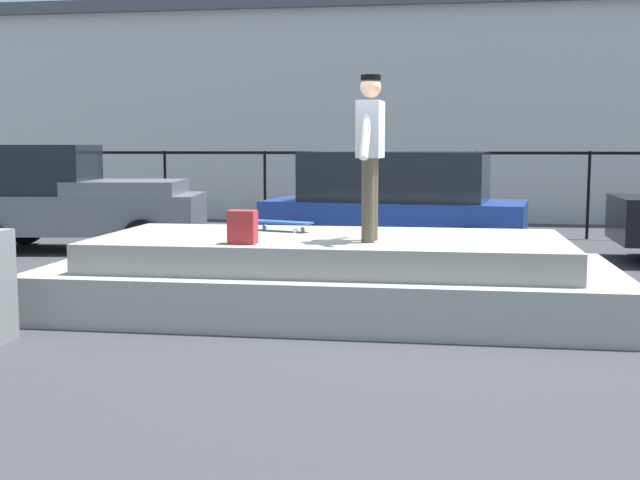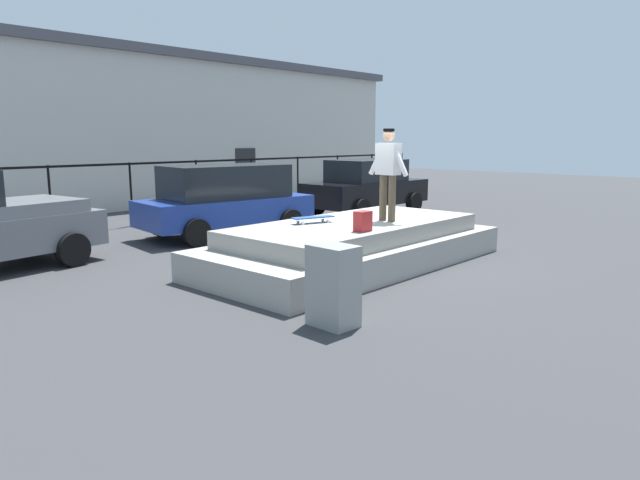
% 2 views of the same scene
% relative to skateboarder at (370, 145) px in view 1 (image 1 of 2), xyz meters
% --- Properties ---
extents(ground_plane, '(60.00, 60.00, 0.00)m').
position_rel_skateboarder_xyz_m(ground_plane, '(0.33, 0.63, -1.84)').
color(ground_plane, '#38383A').
extents(concrete_ledge, '(6.28, 2.83, 0.83)m').
position_rel_skateboarder_xyz_m(concrete_ledge, '(-0.47, 0.41, -1.46)').
color(concrete_ledge, '#9E9B93').
rests_on(concrete_ledge, ground_plane).
extents(skateboarder, '(0.27, 0.94, 1.74)m').
position_rel_skateboarder_xyz_m(skateboarder, '(0.00, 0.00, 0.00)').
color(skateboarder, brown).
rests_on(skateboarder, concrete_ledge).
extents(skateboard, '(0.84, 0.45, 0.12)m').
position_rel_skateboarder_xyz_m(skateboard, '(-1.15, 0.86, -0.91)').
color(skateboard, '#264C8C').
rests_on(skateboard, concrete_ledge).
extents(backpack, '(0.28, 0.21, 0.35)m').
position_rel_skateboarder_xyz_m(backpack, '(-1.28, -0.41, -0.84)').
color(backpack, red).
rests_on(backpack, concrete_ledge).
extents(car_grey_pickup_near, '(4.44, 2.40, 1.86)m').
position_rel_skateboarder_xyz_m(car_grey_pickup_near, '(-5.74, 4.92, -0.93)').
color(car_grey_pickup_near, slate).
rests_on(car_grey_pickup_near, ground_plane).
extents(car_blue_hatchback_mid, '(4.41, 2.46, 1.75)m').
position_rel_skateboarder_xyz_m(car_blue_hatchback_mid, '(-0.02, 4.86, -0.92)').
color(car_blue_hatchback_mid, navy).
rests_on(car_blue_hatchback_mid, ground_plane).
extents(fence_row, '(24.06, 0.06, 1.74)m').
position_rel_skateboarder_xyz_m(fence_row, '(0.33, 8.07, -0.61)').
color(fence_row, black).
rests_on(fence_row, ground_plane).
extents(warehouse_building, '(28.91, 8.41, 5.46)m').
position_rel_skateboarder_xyz_m(warehouse_building, '(0.33, 15.19, 0.90)').
color(warehouse_building, beige).
rests_on(warehouse_building, ground_plane).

